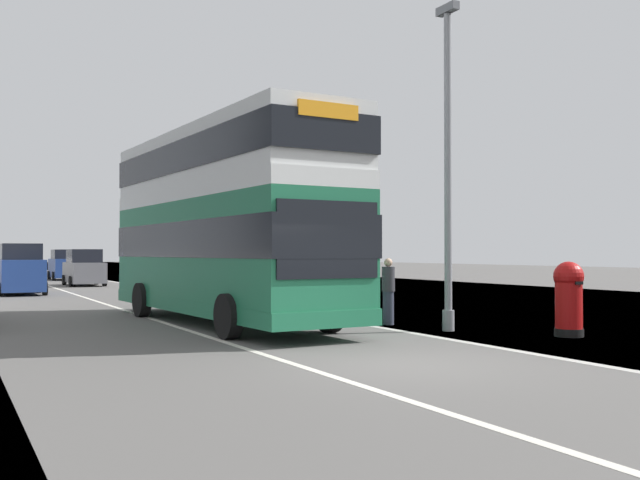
# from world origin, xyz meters

# --- Properties ---
(ground) EXTENTS (140.00, 280.00, 0.10)m
(ground) POSITION_xyz_m (0.61, 0.09, -0.05)
(ground) COLOR #565451
(double_decker_bus) EXTENTS (3.28, 11.16, 5.13)m
(double_decker_bus) POSITION_xyz_m (-0.29, 8.06, 2.73)
(double_decker_bus) COLOR #1E6B47
(double_decker_bus) RESTS_ON ground
(lamppost_foreground) EXTENTS (0.29, 0.70, 7.92)m
(lamppost_foreground) POSITION_xyz_m (3.92, 3.77, 3.73)
(lamppost_foreground) COLOR gray
(lamppost_foreground) RESTS_ON ground
(red_pillar_postbox) EXTENTS (0.67, 0.67, 1.69)m
(red_pillar_postbox) POSITION_xyz_m (5.62, 1.59, 0.93)
(red_pillar_postbox) COLOR black
(red_pillar_postbox) RESTS_ON ground
(roadworks_barrier) EXTENTS (1.47, 0.72, 1.13)m
(roadworks_barrier) POSITION_xyz_m (3.98, 10.13, 0.69)
(roadworks_barrier) COLOR orange
(roadworks_barrier) RESTS_ON ground
(car_oncoming_near) EXTENTS (2.01, 3.82, 2.29)m
(car_oncoming_near) POSITION_xyz_m (-3.85, 24.91, 1.08)
(car_oncoming_near) COLOR navy
(car_oncoming_near) RESTS_ON ground
(car_receding_mid) EXTENTS (2.00, 4.12, 2.08)m
(car_receding_mid) POSITION_xyz_m (0.21, 32.74, 0.97)
(car_receding_mid) COLOR slate
(car_receding_mid) RESTS_ON ground
(car_receding_far) EXTENTS (2.03, 3.89, 2.10)m
(car_receding_far) POSITION_xyz_m (0.58, 42.51, 1.00)
(car_receding_far) COLOR navy
(car_receding_far) RESTS_ON ground
(pedestrian_at_kerb) EXTENTS (0.34, 0.34, 1.74)m
(pedestrian_at_kerb) POSITION_xyz_m (3.45, 5.71, 0.88)
(pedestrian_at_kerb) COLOR #2D3342
(pedestrian_at_kerb) RESTS_ON ground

